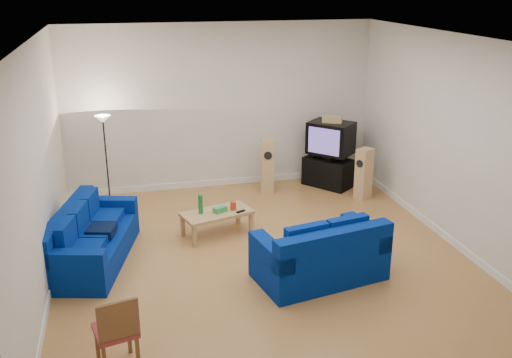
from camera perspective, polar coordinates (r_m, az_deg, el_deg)
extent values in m
cube|color=#955F2E|center=(8.66, 0.63, -7.75)|extent=(6.00, 6.50, 0.01)
cube|color=white|center=(7.74, 0.72, 13.84)|extent=(6.00, 6.50, 0.01)
cube|color=silver|center=(11.13, -3.50, 7.20)|extent=(6.00, 0.01, 3.20)
cube|color=silver|center=(5.19, 9.66, -7.87)|extent=(6.00, 0.01, 3.20)
cube|color=silver|center=(7.90, -20.93, 0.77)|extent=(0.01, 6.50, 3.20)
cube|color=silver|center=(9.24, 19.06, 3.59)|extent=(0.01, 6.50, 3.20)
cube|color=white|center=(11.54, -3.33, -0.30)|extent=(6.00, 0.02, 0.12)
cube|color=white|center=(8.48, -19.61, -9.12)|extent=(0.02, 6.50, 0.12)
cube|color=white|center=(9.74, 18.02, -5.15)|extent=(0.02, 6.50, 0.12)
cube|color=navy|center=(8.77, -15.94, -6.71)|extent=(1.40, 2.26, 0.40)
cube|color=navy|center=(8.71, -18.38, -4.22)|extent=(0.73, 2.08, 0.41)
cube|color=navy|center=(9.47, -14.56, -2.51)|extent=(0.93, 0.43, 0.23)
cube|color=navy|center=(7.84, -18.05, -7.65)|extent=(0.93, 0.43, 0.23)
cube|color=black|center=(8.61, -15.21, -4.98)|extent=(0.46, 0.46, 0.11)
cube|color=navy|center=(8.05, 6.30, -8.39)|extent=(1.87, 1.27, 0.43)
cube|color=navy|center=(7.58, 7.86, -6.68)|extent=(1.73, 0.55, 0.44)
cube|color=navy|center=(7.57, 1.48, -7.32)|extent=(0.40, 0.99, 0.24)
cube|color=navy|center=(8.28, 10.86, -5.23)|extent=(0.40, 0.99, 0.24)
cube|color=black|center=(8.03, 5.83, -5.96)|extent=(0.48, 0.48, 0.12)
cube|color=tan|center=(9.22, -3.94, -3.43)|extent=(1.22, 0.84, 0.05)
cube|color=tan|center=(8.92, -6.18, -5.74)|extent=(0.07, 0.07, 0.35)
cube|color=tan|center=(9.30, -7.33, -4.69)|extent=(0.07, 0.07, 0.35)
cube|color=tan|center=(9.33, -0.49, -4.45)|extent=(0.07, 0.07, 0.35)
cube|color=tan|center=(9.69, -1.82, -3.50)|extent=(0.07, 0.07, 0.35)
cylinder|color=#197233|center=(9.11, -5.57, -2.51)|extent=(0.08, 0.08, 0.32)
cube|color=green|center=(9.18, -3.63, -3.05)|extent=(0.24, 0.20, 0.09)
cylinder|color=red|center=(9.25, -2.30, -2.70)|extent=(0.13, 0.13, 0.14)
cube|color=black|center=(9.18, -1.54, -3.26)|extent=(0.16, 0.12, 0.02)
cube|color=black|center=(11.50, 7.21, 0.69)|extent=(0.98, 1.05, 0.57)
cube|color=black|center=(11.45, 7.22, 2.36)|extent=(0.50, 0.54, 0.10)
cube|color=black|center=(11.33, 7.50, 4.10)|extent=(1.00, 1.01, 0.63)
cube|color=#5D479D|center=(11.06, 6.79, 3.75)|extent=(0.46, 0.49, 0.51)
cube|color=tan|center=(11.20, 7.63, 5.94)|extent=(0.40, 0.31, 0.13)
cube|color=tan|center=(11.06, 1.14, 1.37)|extent=(0.30, 0.35, 1.05)
cylinder|color=black|center=(10.83, 1.21, 2.36)|extent=(0.16, 0.05, 0.15)
cube|color=tan|center=(10.89, 10.73, 0.52)|extent=(0.36, 0.34, 0.97)
cylinder|color=black|center=(10.70, 10.33, 1.51)|extent=(0.09, 0.13, 0.14)
cylinder|color=black|center=(10.90, -14.35, -2.39)|extent=(0.22, 0.22, 0.03)
cylinder|color=black|center=(10.64, -14.71, 1.59)|extent=(0.03, 0.03, 1.57)
cone|color=white|center=(10.43, -15.08, 5.81)|extent=(0.29, 0.29, 0.13)
cube|color=brown|center=(6.65, -15.59, -15.66)|extent=(0.05, 0.05, 0.43)
cube|color=brown|center=(6.42, -11.74, -16.71)|extent=(0.05, 0.05, 0.43)
cube|color=brown|center=(6.70, -12.58, -15.07)|extent=(0.05, 0.05, 0.43)
cube|color=maroon|center=(6.40, -13.87, -14.48)|extent=(0.51, 0.51, 0.06)
cube|color=brown|center=(6.11, -13.61, -13.61)|extent=(0.42, 0.13, 0.43)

